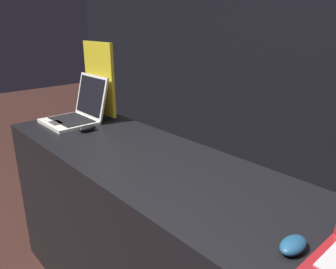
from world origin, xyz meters
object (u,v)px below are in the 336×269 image
at_px(mouse_front, 87,128).
at_px(promo_stand_front, 100,82).
at_px(laptop_front, 78,112).
at_px(mouse_back, 293,245).

xyz_separation_m(mouse_front, promo_stand_front, (-0.21, 0.23, 0.21)).
relative_size(laptop_front, promo_stand_front, 0.72).
distance_m(laptop_front, promo_stand_front, 0.24).
relative_size(mouse_front, mouse_back, 1.06).
bearing_deg(mouse_back, promo_stand_front, 168.31).
xyz_separation_m(promo_stand_front, mouse_back, (1.54, -0.32, -0.21)).
bearing_deg(mouse_front, laptop_front, 166.04).
bearing_deg(promo_stand_front, laptop_front, -90.00).
bearing_deg(laptop_front, mouse_front, -13.96).
relative_size(mouse_front, promo_stand_front, 0.22).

